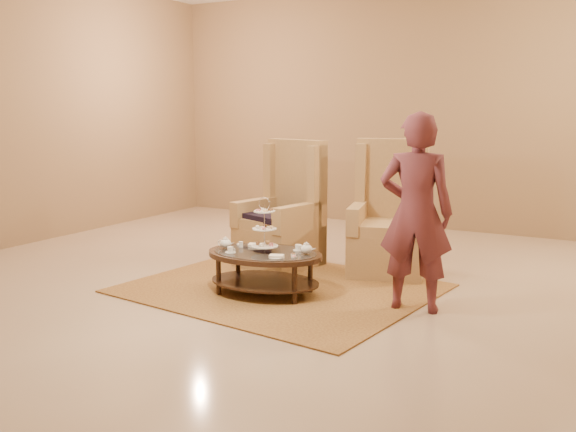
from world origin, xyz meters
The scene contains 8 objects.
ground centered at (0.00, 0.00, 0.00)m, with size 8.00×8.00×0.00m, color tan.
ceiling centered at (0.00, 0.00, 0.00)m, with size 8.00×8.00×0.02m, color silver.
wall_back centered at (0.00, 4.00, 1.75)m, with size 8.00×0.04×3.50m, color #8B6E4C.
rug centered at (-0.05, 0.11, 0.01)m, with size 3.02×2.62×0.01m.
tea_table centered at (-0.09, -0.13, 0.34)m, with size 1.20×0.89×0.94m.
armchair_left centered at (-0.50, 0.99, 0.48)m, with size 0.90×0.93×1.40m.
armchair_right centered at (0.64, 1.26, 0.48)m, with size 0.94×0.96×1.43m.
person centered at (1.29, 0.10, 0.86)m, with size 0.70×0.53×1.73m.
Camera 1 is at (2.96, -5.18, 1.76)m, focal length 40.00 mm.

